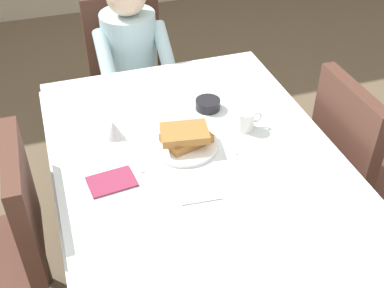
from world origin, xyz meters
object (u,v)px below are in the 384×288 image
(plate_breakfast, at_px, (184,144))
(bowl_butter, at_px, (208,104))
(chair_diner, at_px, (128,66))
(chair_left_side, at_px, (6,239))
(spoon_near_edge, at_px, (202,201))
(knife_right_of_plate, at_px, (229,139))
(cup_coffee, at_px, (246,120))
(diner_person, at_px, (132,57))
(breakfast_stack, at_px, (186,136))
(fork_left_of_plate, at_px, (139,158))
(dining_table_main, at_px, (198,174))
(chair_right_side, at_px, (357,159))
(syrup_pitcher, at_px, (113,129))

(plate_breakfast, height_order, bowl_butter, bowl_butter)
(chair_diner, distance_m, chair_left_side, 1.38)
(plate_breakfast, bearing_deg, spoon_near_edge, -95.52)
(plate_breakfast, bearing_deg, chair_diner, 90.74)
(chair_diner, distance_m, knife_right_of_plate, 1.14)
(cup_coffee, relative_size, bowl_butter, 1.03)
(chair_diner, relative_size, diner_person, 0.83)
(diner_person, bearing_deg, chair_left_side, 54.49)
(chair_diner, bearing_deg, breakfast_stack, 91.20)
(knife_right_of_plate, bearing_deg, plate_breakfast, 89.49)
(cup_coffee, distance_m, fork_left_of_plate, 0.48)
(plate_breakfast, bearing_deg, cup_coffee, 6.70)
(dining_table_main, height_order, spoon_near_edge, spoon_near_edge)
(bowl_butter, bearing_deg, dining_table_main, -115.82)
(dining_table_main, relative_size, chair_right_side, 1.64)
(dining_table_main, bearing_deg, spoon_near_edge, -105.21)
(chair_diner, distance_m, fork_left_of_plate, 1.14)
(breakfast_stack, height_order, knife_right_of_plate, breakfast_stack)
(syrup_pitcher, bearing_deg, chair_diner, 75.62)
(diner_person, bearing_deg, chair_right_side, 128.89)
(diner_person, distance_m, spoon_near_edge, 1.25)
(chair_diner, relative_size, spoon_near_edge, 6.20)
(chair_diner, relative_size, fork_left_of_plate, 5.17)
(cup_coffee, height_order, spoon_near_edge, cup_coffee)
(chair_left_side, xyz_separation_m, bowl_butter, (0.92, 0.31, 0.23))
(bowl_butter, height_order, spoon_near_edge, bowl_butter)
(plate_breakfast, relative_size, spoon_near_edge, 1.87)
(dining_table_main, xyz_separation_m, chair_diner, (-0.05, 1.17, -0.12))
(bowl_butter, distance_m, spoon_near_edge, 0.58)
(chair_right_side, height_order, breakfast_stack, chair_right_side)
(chair_diner, xyz_separation_m, fork_left_of_plate, (-0.18, -1.10, 0.21))
(diner_person, distance_m, fork_left_of_plate, 0.97)
(dining_table_main, bearing_deg, syrup_pitcher, 141.24)
(breakfast_stack, bearing_deg, cup_coffee, 6.93)
(plate_breakfast, bearing_deg, syrup_pitcher, 150.13)
(chair_left_side, height_order, breakfast_stack, chair_left_side)
(spoon_near_edge, bearing_deg, chair_diner, 94.56)
(dining_table_main, relative_size, knife_right_of_plate, 7.62)
(fork_left_of_plate, height_order, spoon_near_edge, same)
(chair_diner, bearing_deg, chair_left_side, 58.27)
(dining_table_main, distance_m, chair_left_side, 0.78)
(chair_right_side, bearing_deg, diner_person, -141.11)
(chair_diner, height_order, chair_right_side, same)
(breakfast_stack, bearing_deg, chair_left_side, -173.52)
(chair_left_side, bearing_deg, breakfast_stack, -83.52)
(chair_right_side, distance_m, fork_left_of_plate, 1.02)
(chair_right_side, xyz_separation_m, cup_coffee, (-0.52, 0.12, 0.25))
(plate_breakfast, xyz_separation_m, bowl_butter, (0.18, 0.22, 0.01))
(chair_left_side, bearing_deg, syrup_pitcher, -64.41)
(cup_coffee, xyz_separation_m, knife_right_of_plate, (-0.09, -0.05, -0.04))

